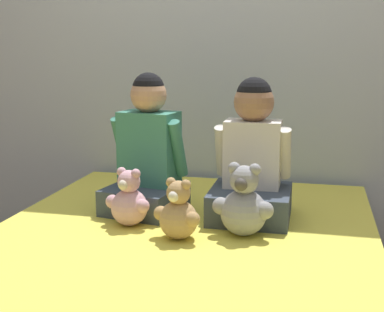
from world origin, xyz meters
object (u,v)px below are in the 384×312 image
at_px(child_on_left, 148,154).
at_px(teddy_bear_held_by_left_child, 129,201).
at_px(teddy_bear_held_by_right_child, 244,205).
at_px(bed, 179,287).
at_px(teddy_bear_between_children, 178,214).
at_px(child_on_right, 252,162).

relative_size(child_on_left, teddy_bear_held_by_left_child, 2.54).
xyz_separation_m(child_on_left, teddy_bear_held_by_right_child, (0.48, -0.25, -0.14)).
height_order(bed, teddy_bear_between_children, teddy_bear_between_children).
height_order(child_on_left, teddy_bear_held_by_right_child, child_on_left).
distance_m(teddy_bear_held_by_left_child, teddy_bear_held_by_right_child, 0.49).
bearing_deg(bed, teddy_bear_between_children, -77.94).
height_order(teddy_bear_held_by_left_child, teddy_bear_between_children, teddy_bear_held_by_left_child).
distance_m(child_on_left, teddy_bear_held_by_right_child, 0.56).
bearing_deg(teddy_bear_held_by_right_child, child_on_right, 96.46).
relative_size(child_on_left, teddy_bear_held_by_right_child, 2.13).
xyz_separation_m(child_on_left, child_on_right, (0.48, -0.00, -0.01)).
height_order(child_on_left, teddy_bear_held_by_left_child, child_on_left).
bearing_deg(bed, teddy_bear_held_by_right_child, 13.69).
bearing_deg(child_on_right, teddy_bear_held_by_right_child, -90.42).
distance_m(teddy_bear_held_by_left_child, teddy_bear_between_children, 0.27).
bearing_deg(teddy_bear_held_by_left_child, bed, -3.70).
xyz_separation_m(child_on_right, teddy_bear_held_by_right_child, (-0.00, -0.25, -0.12)).
xyz_separation_m(bed, teddy_bear_held_by_right_child, (0.25, 0.06, 0.35)).
relative_size(child_on_left, child_on_right, 1.02).
relative_size(child_on_left, teddy_bear_between_children, 2.59).
bearing_deg(teddy_bear_between_children, teddy_bear_held_by_left_child, 173.33).
distance_m(child_on_right, teddy_bear_between_children, 0.45).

